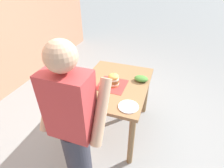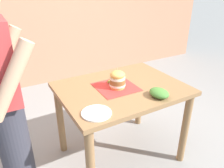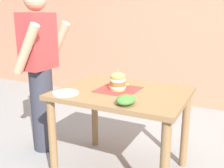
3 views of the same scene
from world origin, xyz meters
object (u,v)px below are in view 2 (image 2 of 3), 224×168
pickle_spear (110,81)px  diner_across_table (5,102)px  side_salad (159,93)px  sandwich (118,79)px  patio_table (121,99)px  side_plate_with_forks (96,113)px

pickle_spear → diner_across_table: (-0.09, 0.91, 0.07)m
side_salad → diner_across_table: bearing=72.2°
sandwich → pickle_spear: sandwich is taller
pickle_spear → diner_across_table: diner_across_table is taller
sandwich → diner_across_table: diner_across_table is taller
patio_table → pickle_spear: (0.13, 0.04, 0.15)m
diner_across_table → pickle_spear: bearing=-84.4°
pickle_spear → side_salad: side_salad is taller
sandwich → side_plate_with_forks: bearing=129.2°
patio_table → side_salad: 0.39m
side_salad → sandwich: bearing=34.2°
sandwich → side_salad: size_ratio=1.07×
side_plate_with_forks → diner_across_table: size_ratio=0.13×
side_plate_with_forks → side_salad: size_ratio=1.22×
patio_table → diner_across_table: size_ratio=0.66×
patio_table → side_plate_with_forks: (-0.29, 0.39, 0.14)m
patio_table → side_plate_with_forks: bearing=126.1°
side_plate_with_forks → pickle_spear: bearing=-39.9°
pickle_spear → side_plate_with_forks: bearing=140.1°
pickle_spear → diner_across_table: size_ratio=0.05×
patio_table → sandwich: 0.22m
patio_table → sandwich: bearing=92.2°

